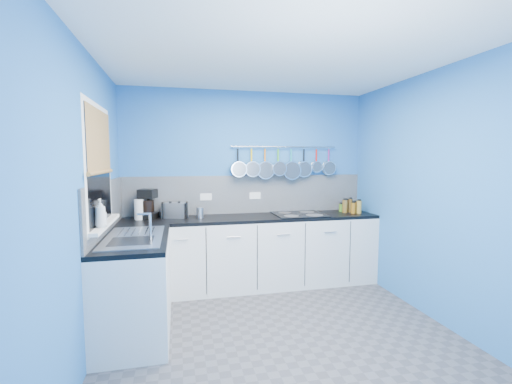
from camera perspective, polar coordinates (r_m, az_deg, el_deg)
name	(u,v)px	position (r m, az deg, el deg)	size (l,w,h in m)	color
floor	(279,332)	(3.50, 3.79, -22.22)	(3.20, 3.00, 0.02)	#47474C
ceiling	(281,56)	(3.23, 4.09, 21.58)	(3.20, 3.00, 0.02)	white
wall_back	(247,187)	(4.58, -1.49, 0.89)	(3.20, 0.02, 2.50)	#296BB3
wall_front	(370,235)	(1.75, 18.40, -6.82)	(3.20, 0.02, 2.50)	#296BB3
wall_left	(88,205)	(3.07, -26.19, -1.90)	(0.02, 3.00, 2.50)	#296BB3
wall_right	(432,195)	(3.90, 27.25, -0.51)	(0.02, 3.00, 2.50)	#296BB3
backsplash_back	(247,194)	(4.57, -1.43, -0.38)	(3.20, 0.02, 0.50)	gray
backsplash_left	(106,207)	(3.66, -23.62, -2.28)	(0.02, 1.80, 0.50)	gray
cabinet_run_back	(252,253)	(4.42, -0.66, -10.08)	(3.20, 0.60, 0.86)	silver
worktop_back	(252,218)	(4.32, -0.67, -4.32)	(3.20, 0.60, 0.04)	black
cabinet_run_left	(136,287)	(3.50, -19.32, -14.63)	(0.60, 1.20, 0.86)	silver
worktop_left	(134,239)	(3.37, -19.56, -7.42)	(0.60, 1.20, 0.04)	black
window_frame	(99,167)	(3.34, -24.63, 3.87)	(0.01, 1.00, 1.10)	white
window_glass	(100,167)	(3.34, -24.54, 3.87)	(0.01, 0.90, 1.00)	black
bamboo_blind	(99,141)	(3.34, -24.56, 7.74)	(0.01, 0.90, 0.55)	#A8794D
window_sill	(104,224)	(3.38, -23.87, -4.86)	(0.10, 0.98, 0.03)	white
sink_unit	(134,237)	(3.37, -19.57, -7.03)	(0.50, 0.95, 0.01)	silver
mixer_tap	(150,226)	(3.15, -17.13, -5.46)	(0.12, 0.08, 0.26)	silver
socket_left	(206,197)	(4.48, -8.31, -0.81)	(0.15, 0.01, 0.09)	white
socket_right	(255,196)	(4.58, -0.17, -0.62)	(0.15, 0.01, 0.09)	white
pot_rail	(285,147)	(4.63, 4.77, 7.48)	(0.02, 0.02, 1.45)	silver
soap_bottle_a	(100,213)	(3.12, -24.45, -3.20)	(0.09, 0.09, 0.24)	white
soap_bottle_b	(102,216)	(3.17, -24.27, -3.70)	(0.08, 0.08, 0.17)	white
paper_towel	(139,210)	(4.30, -18.87, -2.78)	(0.11, 0.11, 0.24)	white
coffee_maker	(148,204)	(4.34, -17.55, -1.90)	(0.20, 0.22, 0.35)	black
toaster	(175,210)	(4.33, -13.34, -2.93)	(0.29, 0.17, 0.19)	silver
canister	(200,213)	(4.26, -9.28, -3.40)	(0.09, 0.09, 0.13)	silver
hob	(299,214)	(4.47, 7.22, -3.70)	(0.64, 0.56, 0.01)	black
pan_0	(238,162)	(4.47, -3.02, 5.04)	(0.20, 0.13, 0.39)	silver
pan_1	(252,162)	(4.51, -0.74, 5.05)	(0.21, 0.11, 0.40)	silver
pan_2	(265,163)	(4.55, 1.50, 4.84)	(0.24, 0.07, 0.43)	silver
pan_3	(278,161)	(4.60, 3.71, 5.10)	(0.20, 0.11, 0.39)	silver
pan_4	(291,163)	(4.65, 5.86, 4.75)	(0.25, 0.08, 0.44)	silver
pan_5	(304,162)	(4.71, 7.96, 4.94)	(0.22, 0.06, 0.41)	silver
pan_6	(316,160)	(4.78, 10.01, 5.29)	(0.15, 0.06, 0.34)	silver
pan_7	(329,161)	(4.85, 11.99, 5.04)	(0.19, 0.06, 0.38)	silver
condiment_0	(353,207)	(4.92, 15.85, -2.40)	(0.05, 0.05, 0.12)	black
condiment_1	(348,206)	(4.88, 14.98, -2.23)	(0.07, 0.07, 0.16)	black
condiment_2	(341,208)	(4.84, 13.95, -2.57)	(0.06, 0.06, 0.10)	#3F721E
condiment_3	(355,207)	(4.83, 16.15, -2.44)	(0.07, 0.07, 0.14)	#4C190C
condiment_4	(350,206)	(4.80, 15.41, -2.20)	(0.06, 0.06, 0.18)	brown
condiment_5	(345,206)	(4.76, 14.56, -2.32)	(0.07, 0.07, 0.17)	brown
condiment_6	(359,207)	(4.75, 16.73, -2.41)	(0.07, 0.07, 0.17)	olive
condiment_7	(353,208)	(4.73, 15.87, -2.59)	(0.06, 0.06, 0.14)	#8C5914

